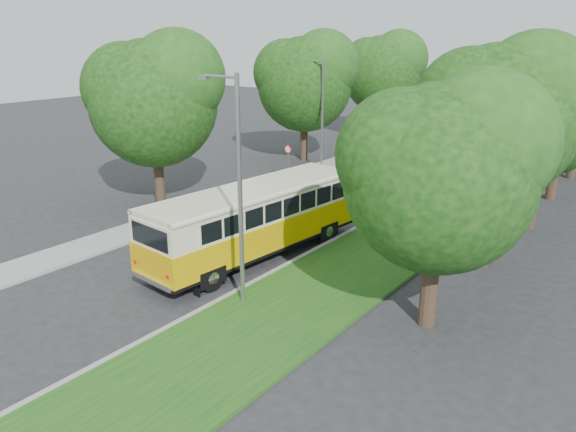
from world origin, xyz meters
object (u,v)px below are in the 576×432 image
Objects in this scene: vintage_bus at (255,222)px; car_grey at (462,156)px; car_white at (393,182)px; lamppost_far at (321,111)px; car_blue at (452,162)px; lamppost_near at (238,185)px; car_silver at (376,188)px.

car_grey is at bearing 93.31° from vintage_bus.
car_white is (0.08, 12.73, -0.92)m from vintage_bus.
lamppost_far reaches higher than car_blue.
vintage_bus is at bearing -75.03° from car_blue.
vintage_bus reaches higher than car_white.
car_blue is (7.70, 4.60, -3.35)m from lamppost_far.
lamppost_near is 1.51× the size of car_blue.
lamppost_far reaches higher than vintage_bus.
car_blue is at bearing 30.85° from lamppost_far.
vintage_bus is 2.68× the size of car_white.
lamppost_near is at bearing -64.29° from lamppost_far.
car_grey is (7.39, 7.26, -3.39)m from lamppost_far.
car_silver is 8.92m from car_blue.
vintage_bus is 12.76m from car_white.
vintage_bus is at bearing -93.74° from car_silver.
vintage_bus reaches higher than car_grey.
lamppost_far is 1.44× the size of car_grey.
vintage_bus is 10.66m from car_silver.
car_white is 6.84m from car_blue.
lamppost_near reaches higher than car_silver.
lamppost_far reaches higher than car_silver.
lamppost_far is 1.68× the size of car_silver.
vintage_bus is 22.18m from car_grey.
car_grey is at bearing 114.87° from car_blue.
car_grey is (-1.51, 25.76, -3.64)m from lamppost_near.
car_blue is (1.03, 8.86, 0.01)m from car_silver.
car_silver is 1.13× the size of car_white.
car_silver is 2.10m from car_white.
car_white is at bearing -18.00° from lamppost_far.
lamppost_far is (-8.91, 18.50, -0.25)m from lamppost_near.
car_grey is (0.75, 9.42, 0.08)m from car_white.
lamppost_near is at bearing -84.27° from car_silver.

